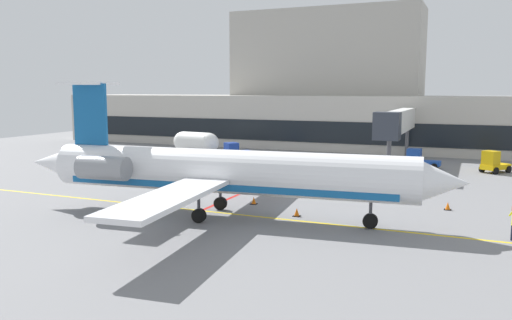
{
  "coord_description": "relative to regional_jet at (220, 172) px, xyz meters",
  "views": [
    {
      "loc": [
        15.44,
        -26.86,
        8.24
      ],
      "look_at": [
        0.23,
        8.61,
        3.0
      ],
      "focal_mm": 36.17,
      "sensor_mm": 36.0,
      "label": 1
    }
  ],
  "objects": [
    {
      "name": "pushback_tractor",
      "position": [
        -11.34,
        26.29,
        -2.08
      ],
      "size": [
        3.5,
        3.7,
        2.0
      ],
      "color": "#19389E",
      "rests_on": "ground"
    },
    {
      "name": "regional_jet",
      "position": [
        0.0,
        0.0,
        0.0
      ],
      "size": [
        29.91,
        24.21,
        8.8
      ],
      "color": "white",
      "rests_on": "ground"
    },
    {
      "name": "terminal_building",
      "position": [
        -7.42,
        44.89,
        3.69
      ],
      "size": [
        77.81,
        14.41,
        20.01
      ],
      "color": "#B7B2A8",
      "rests_on": "ground"
    },
    {
      "name": "baggage_tug",
      "position": [
        16.93,
        26.96,
        -2.01
      ],
      "size": [
        3.08,
        3.27,
        2.24
      ],
      "color": "#E5B20C",
      "rests_on": "ground"
    },
    {
      "name": "safety_cone_bravo",
      "position": [
        13.64,
        7.95,
        -2.75
      ],
      "size": [
        0.47,
        0.47,
        0.55
      ],
      "color": "orange",
      "rests_on": "ground"
    },
    {
      "name": "belt_loader",
      "position": [
        9.78,
        27.3,
        -2.07
      ],
      "size": [
        3.55,
        1.96,
        2.06
      ],
      "color": "#1E4CB2",
      "rests_on": "ground"
    },
    {
      "name": "safety_cone_charlie",
      "position": [
        -11.72,
        8.95,
        -2.75
      ],
      "size": [
        0.47,
        0.47,
        0.55
      ],
      "color": "orange",
      "rests_on": "ground"
    },
    {
      "name": "fuel_tank",
      "position": [
        -17.9,
        28.07,
        -1.39
      ],
      "size": [
        6.61,
        3.1,
        2.92
      ],
      "color": "white",
      "rests_on": "ground"
    },
    {
      "name": "ground",
      "position": [
        -0.26,
        -2.56,
        -3.05
      ],
      "size": [
        120.0,
        120.0,
        0.11
      ],
      "color": "slate"
    },
    {
      "name": "safety_cone_delta",
      "position": [
        4.6,
        2.07,
        -2.75
      ],
      "size": [
        0.47,
        0.47,
        0.55
      ],
      "color": "orange",
      "rests_on": "ground"
    },
    {
      "name": "jet_bridge_west",
      "position": [
        7.39,
        27.6,
        1.81
      ],
      "size": [
        2.4,
        18.24,
        6.2
      ],
      "color": "silver",
      "rests_on": "ground"
    },
    {
      "name": "safety_cone_alpha",
      "position": [
        0.55,
        4.28,
        -2.75
      ],
      "size": [
        0.47,
        0.47,
        0.55
      ],
      "color": "orange",
      "rests_on": "ground"
    }
  ]
}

